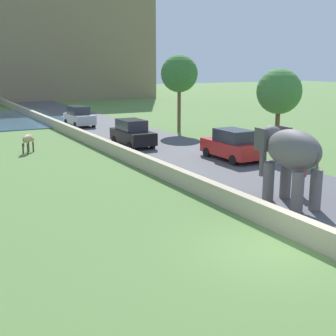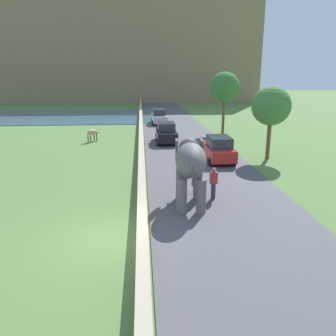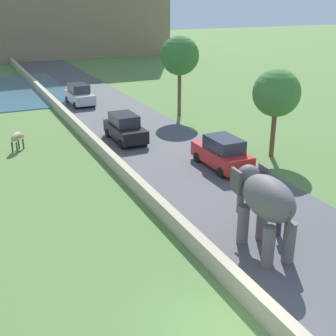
% 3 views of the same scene
% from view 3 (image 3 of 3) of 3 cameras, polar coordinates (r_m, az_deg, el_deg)
% --- Properties ---
extents(ground_plane, '(220.00, 220.00, 0.00)m').
position_cam_3_polar(ground_plane, '(13.63, 7.67, -19.91)').
color(ground_plane, '#567A3D').
extents(road_surface, '(7.00, 120.00, 0.06)m').
position_cam_3_polar(road_surface, '(31.77, -3.99, 4.81)').
color(road_surface, '#4C4C51').
rests_on(road_surface, ground).
extents(barrier_wall, '(0.40, 110.00, 0.75)m').
position_cam_3_polar(barrier_wall, '(28.73, -9.64, 3.51)').
color(barrier_wall, tan).
rests_on(barrier_wall, ground).
extents(elephant, '(1.61, 3.52, 2.99)m').
position_cam_3_polar(elephant, '(16.47, 12.18, -4.06)').
color(elephant, '#605B5B').
rests_on(elephant, ground).
extents(person_beside_elephant, '(0.36, 0.22, 1.63)m').
position_cam_3_polar(person_beside_elephant, '(18.05, 14.03, -6.01)').
color(person_beside_elephant, '#33333D').
rests_on(person_beside_elephant, ground).
extents(car_red, '(1.80, 4.00, 1.80)m').
position_cam_3_polar(car_red, '(24.60, 6.92, 1.93)').
color(car_red, red).
rests_on(car_red, ground).
extents(car_black, '(1.81, 4.01, 1.80)m').
position_cam_3_polar(car_black, '(29.21, -5.50, 5.08)').
color(car_black, black).
rests_on(car_black, ground).
extents(car_silver, '(1.88, 4.04, 1.80)m').
position_cam_3_polar(car_silver, '(40.04, -11.21, 9.15)').
color(car_silver, '#B7B7BC').
rests_on(car_silver, ground).
extents(cow_tan, '(1.10, 1.31, 1.15)m').
position_cam_3_polar(cow_tan, '(28.86, -18.66, 3.72)').
color(cow_tan, tan).
rests_on(cow_tan, ground).
extents(tree_near, '(2.72, 2.72, 5.15)m').
position_cam_3_polar(tree_near, '(26.32, 13.66, 9.24)').
color(tree_near, brown).
rests_on(tree_near, ground).
extents(tree_mid, '(2.95, 2.95, 6.15)m').
position_cam_3_polar(tree_mid, '(34.99, 1.50, 14.08)').
color(tree_mid, brown).
rests_on(tree_mid, ground).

